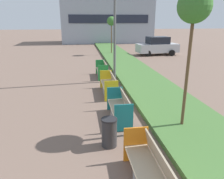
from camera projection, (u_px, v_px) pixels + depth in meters
The scene contains 11 objects.
planter_grass_strip at pixel (143, 80), 12.86m from camera, with size 2.80×120.00×0.18m.
building_backdrop at pixel (107, 21), 35.07m from camera, with size 14.02×6.43×6.59m.
bench_orange_frame at pixel (150, 177), 4.52m from camera, with size 0.65×2.25×0.94m.
bench_teal_frame at pixel (120, 110), 7.92m from camera, with size 0.65×1.90×0.94m.
bench_yellow_frame at pixel (109, 86), 10.70m from camera, with size 0.65×2.15×0.94m.
bench_green_frame at pixel (102, 71), 13.88m from camera, with size 0.65×1.90×0.94m.
litter_bin at pixel (109, 132), 6.20m from camera, with size 0.46×0.46×0.85m.
street_lamp_post at pixel (115, 4), 11.67m from camera, with size 0.24×0.44×7.84m.
sapling_tree_near at pixel (194, 9), 6.17m from camera, with size 0.97×0.97×4.34m.
sapling_tree_far at pixel (111, 22), 22.05m from camera, with size 0.92×0.92×3.83m.
parked_car_distant at pixel (157, 46), 22.51m from camera, with size 4.35×2.15×1.86m.
Camera 1 is at (-0.39, -0.03, 3.47)m, focal length 35.00 mm.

